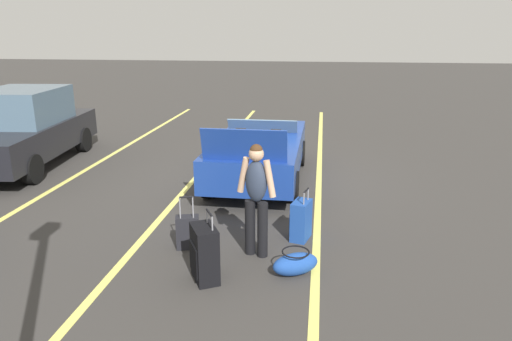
{
  "coord_description": "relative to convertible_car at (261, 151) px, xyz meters",
  "views": [
    {
      "loc": [
        -9.69,
        -1.28,
        3.14
      ],
      "look_at": [
        -1.8,
        -0.18,
        0.75
      ],
      "focal_mm": 33.01,
      "sensor_mm": 36.0,
      "label": 1
    }
  ],
  "objects": [
    {
      "name": "lot_line_far",
      "position": [
        -0.2,
        4.11,
        -0.59
      ],
      "size": [
        18.0,
        0.12,
        0.01
      ],
      "primitive_type": "cube",
      "color": "#EAE066",
      "rests_on": "ground_plane"
    },
    {
      "name": "ground_plane",
      "position": [
        -0.2,
        0.0,
        -0.59
      ],
      "size": [
        80.0,
        80.0,
        0.0
      ],
      "primitive_type": "plane",
      "color": "#383533"
    },
    {
      "name": "duffel_bag",
      "position": [
        -4.24,
        -1.02,
        -0.43
      ],
      "size": [
        0.57,
        0.71,
        0.34
      ],
      "rotation": [
        0.0,
        0.0,
        5.21
      ],
      "color": "#1E479E",
      "rests_on": "ground_plane"
    },
    {
      "name": "lot_line_near",
      "position": [
        -0.2,
        -1.29,
        -0.59
      ],
      "size": [
        18.0,
        0.12,
        0.01
      ],
      "primitive_type": "cube",
      "color": "#EAE066",
      "rests_on": "ground_plane"
    },
    {
      "name": "traveler_person",
      "position": [
        -3.74,
        -0.42,
        0.34
      ],
      "size": [
        0.31,
        0.6,
        1.65
      ],
      "rotation": [
        0.0,
        0.0,
        -0.33
      ],
      "color": "black",
      "rests_on": "ground_plane"
    },
    {
      "name": "suitcase_medium_bright",
      "position": [
        -3.11,
        -1.03,
        -0.28
      ],
      "size": [
        0.45,
        0.34,
        0.82
      ],
      "rotation": [
        0.0,
        0.0,
        1.31
      ],
      "color": "#1E479E",
      "rests_on": "ground_plane"
    },
    {
      "name": "parked_sedan_near",
      "position": [
        0.19,
        5.68,
        0.3
      ],
      "size": [
        4.66,
        2.25,
        1.82
      ],
      "rotation": [
        0.0,
        0.0,
        3.24
      ],
      "color": "black",
      "rests_on": "ground_plane"
    },
    {
      "name": "convertible_car",
      "position": [
        0.0,
        0.0,
        0.0
      ],
      "size": [
        4.15,
        1.86,
        1.53
      ],
      "rotation": [
        0.0,
        0.0,
        -0.01
      ],
      "color": "navy",
      "rests_on": "ground_plane"
    },
    {
      "name": "lot_line_mid",
      "position": [
        -0.2,
        1.41,
        -0.59
      ],
      "size": [
        18.0,
        0.12,
        0.01
      ],
      "primitive_type": "cube",
      "color": "#EAE066",
      "rests_on": "ground_plane"
    },
    {
      "name": "suitcase_small_carryon",
      "position": [
        -3.65,
        0.62,
        -0.34
      ],
      "size": [
        0.29,
        0.38,
        0.84
      ],
      "rotation": [
        0.0,
        0.0,
        0.26
      ],
      "color": "black",
      "rests_on": "ground_plane"
    },
    {
      "name": "suitcase_large_black",
      "position": [
        -4.54,
        0.14,
        -0.22
      ],
      "size": [
        0.56,
        0.47,
        0.94
      ],
      "rotation": [
        0.0,
        0.0,
        2.06
      ],
      "color": "black",
      "rests_on": "ground_plane"
    }
  ]
}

